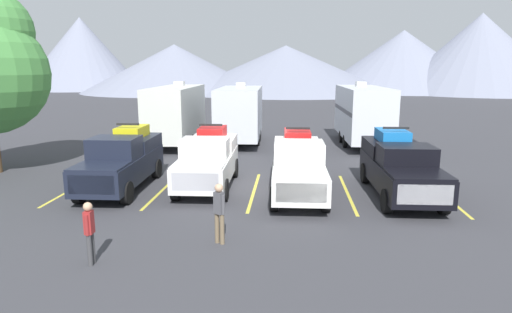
# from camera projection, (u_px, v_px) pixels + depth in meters

# --- Properties ---
(ground_plane) EXTENTS (240.00, 240.00, 0.00)m
(ground_plane) POSITION_uv_depth(u_px,v_px,m) (256.00, 185.00, 18.38)
(ground_plane) COLOR #38383D
(pickup_truck_a) EXTENTS (2.12, 5.66, 2.54)m
(pickup_truck_a) POSITION_uv_depth(u_px,v_px,m) (123.00, 160.00, 17.66)
(pickup_truck_a) COLOR black
(pickup_truck_a) RESTS_ON ground
(pickup_truck_b) EXTENTS (2.16, 5.26, 2.50)m
(pickup_truck_b) POSITION_uv_depth(u_px,v_px,m) (208.00, 159.00, 17.89)
(pickup_truck_b) COLOR white
(pickup_truck_b) RESTS_ON ground
(pickup_truck_c) EXTENTS (2.13, 5.88, 2.48)m
(pickup_truck_c) POSITION_uv_depth(u_px,v_px,m) (298.00, 164.00, 16.90)
(pickup_truck_c) COLOR white
(pickup_truck_c) RESTS_ON ground
(pickup_truck_d) EXTENTS (2.25, 5.89, 2.52)m
(pickup_truck_d) POSITION_uv_depth(u_px,v_px,m) (399.00, 166.00, 16.71)
(pickup_truck_d) COLOR black
(pickup_truck_d) RESTS_ON ground
(lot_stripe_a) EXTENTS (0.12, 5.50, 0.01)m
(lot_stripe_a) POSITION_uv_depth(u_px,v_px,m) (76.00, 187.00, 17.99)
(lot_stripe_a) COLOR gold
(lot_stripe_a) RESTS_ON ground
(lot_stripe_b) EXTENTS (0.12, 5.50, 0.01)m
(lot_stripe_b) POSITION_uv_depth(u_px,v_px,m) (164.00, 189.00, 17.71)
(lot_stripe_b) COLOR gold
(lot_stripe_b) RESTS_ON ground
(lot_stripe_c) EXTENTS (0.12, 5.50, 0.01)m
(lot_stripe_c) POSITION_uv_depth(u_px,v_px,m) (254.00, 191.00, 17.42)
(lot_stripe_c) COLOR gold
(lot_stripe_c) RESTS_ON ground
(lot_stripe_d) EXTENTS (0.12, 5.50, 0.01)m
(lot_stripe_d) POSITION_uv_depth(u_px,v_px,m) (347.00, 193.00, 17.14)
(lot_stripe_d) COLOR gold
(lot_stripe_d) RESTS_ON ground
(lot_stripe_e) EXTENTS (0.12, 5.50, 0.01)m
(lot_stripe_e) POSITION_uv_depth(u_px,v_px,m) (444.00, 195.00, 16.85)
(lot_stripe_e) COLOR gold
(lot_stripe_e) RESTS_ON ground
(camper_trailer_a) EXTENTS (2.61, 9.01, 3.93)m
(camper_trailer_a) POSITION_uv_depth(u_px,v_px,m) (176.00, 112.00, 27.61)
(camper_trailer_a) COLOR silver
(camper_trailer_a) RESTS_ON ground
(camper_trailer_b) EXTENTS (2.81, 8.20, 3.84)m
(camper_trailer_b) POSITION_uv_depth(u_px,v_px,m) (240.00, 112.00, 27.97)
(camper_trailer_b) COLOR silver
(camper_trailer_b) RESTS_ON ground
(camper_trailer_c) EXTENTS (2.73, 8.69, 3.92)m
(camper_trailer_c) POSITION_uv_depth(u_px,v_px,m) (363.00, 112.00, 27.27)
(camper_trailer_c) COLOR silver
(camper_trailer_c) RESTS_ON ground
(person_a) EXTENTS (0.22, 0.36, 1.62)m
(person_a) POSITION_uv_depth(u_px,v_px,m) (89.00, 229.00, 10.78)
(person_a) COLOR #3F3F42
(person_a) RESTS_ON ground
(person_b) EXTENTS (0.35, 0.30, 1.73)m
(person_b) POSITION_uv_depth(u_px,v_px,m) (219.00, 209.00, 12.08)
(person_b) COLOR #726047
(person_b) RESTS_ON ground
(mountain_ridge) EXTENTS (149.55, 44.88, 17.68)m
(mountain_ridge) POSITION_uv_depth(u_px,v_px,m) (315.00, 59.00, 85.62)
(mountain_ridge) COLOR gray
(mountain_ridge) RESTS_ON ground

